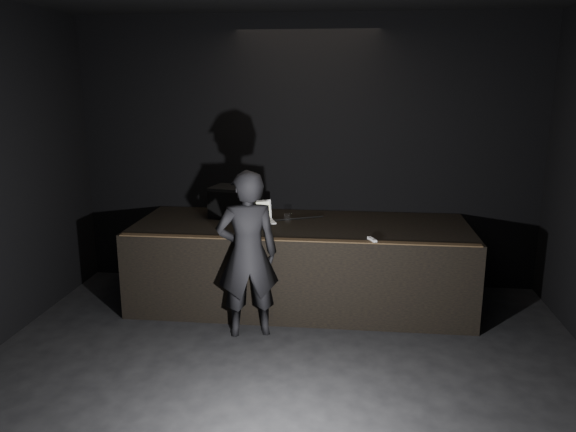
{
  "coord_description": "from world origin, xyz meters",
  "views": [
    {
      "loc": [
        0.57,
        -3.77,
        2.68
      ],
      "look_at": [
        -0.11,
        2.3,
        1.2
      ],
      "focal_mm": 35.0,
      "sensor_mm": 36.0,
      "label": 1
    }
  ],
  "objects_px": {
    "stage_riser": "(301,263)",
    "beer_can": "(251,216)",
    "laptop": "(259,216)",
    "stage_monitor": "(235,202)",
    "person": "(248,254)"
  },
  "relations": [
    {
      "from": "stage_riser",
      "to": "beer_can",
      "type": "relative_size",
      "value": 22.02
    },
    {
      "from": "laptop",
      "to": "stage_monitor",
      "type": "bearing_deg",
      "value": 130.53
    },
    {
      "from": "stage_riser",
      "to": "stage_monitor",
      "type": "relative_size",
      "value": 6.08
    },
    {
      "from": "laptop",
      "to": "person",
      "type": "height_order",
      "value": "person"
    },
    {
      "from": "beer_can",
      "to": "person",
      "type": "relative_size",
      "value": 0.1
    },
    {
      "from": "beer_can",
      "to": "stage_monitor",
      "type": "bearing_deg",
      "value": 130.39
    },
    {
      "from": "stage_monitor",
      "to": "person",
      "type": "relative_size",
      "value": 0.37
    },
    {
      "from": "stage_monitor",
      "to": "laptop",
      "type": "height_order",
      "value": "stage_monitor"
    },
    {
      "from": "stage_riser",
      "to": "stage_monitor",
      "type": "xyz_separation_m",
      "value": [
        -0.85,
        0.24,
        0.69
      ]
    },
    {
      "from": "laptop",
      "to": "person",
      "type": "relative_size",
      "value": 0.24
    },
    {
      "from": "stage_riser",
      "to": "stage_monitor",
      "type": "bearing_deg",
      "value": 164.15
    },
    {
      "from": "stage_monitor",
      "to": "person",
      "type": "xyz_separation_m",
      "value": [
        0.37,
        -1.19,
        -0.3
      ]
    },
    {
      "from": "beer_can",
      "to": "laptop",
      "type": "bearing_deg",
      "value": 53.64
    },
    {
      "from": "stage_riser",
      "to": "stage_monitor",
      "type": "height_order",
      "value": "stage_monitor"
    },
    {
      "from": "person",
      "to": "beer_can",
      "type": "bearing_deg",
      "value": -98.55
    }
  ]
}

